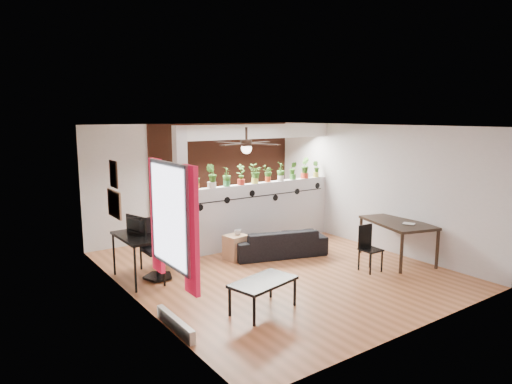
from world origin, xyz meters
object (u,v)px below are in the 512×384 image
sofa (279,243)px  potted_plant_6 (281,171)px  potted_plant_1 (212,175)px  potted_plant_4 (255,173)px  cup (238,232)px  cube_shelf (236,247)px  potted_plant_0 (196,179)px  dining_table (398,226)px  office_chair (156,252)px  computer_desk (137,240)px  potted_plant_2 (227,176)px  potted_plant_5 (268,173)px  potted_plant_9 (316,169)px  potted_plant_7 (293,170)px  coffee_table (263,284)px  potted_plant_3 (241,174)px  folding_chair (368,244)px  potted_plant_8 (305,167)px  ceiling_fan (246,145)px

sofa → potted_plant_6: bearing=-112.3°
potted_plant_1 → potted_plant_4: size_ratio=1.15×
cup → cube_shelf: bearing=180.0°
potted_plant_0 → potted_plant_4: size_ratio=0.91×
cup → dining_table: dining_table is taller
office_chair → potted_plant_0: bearing=31.3°
computer_desk → dining_table: 4.86m
potted_plant_0 → office_chair: size_ratio=0.36×
cup → computer_desk: size_ratio=0.12×
potted_plant_2 → potted_plant_5: potted_plant_2 is taller
potted_plant_6 → potted_plant_9: 1.05m
potted_plant_1 → dining_table: bearing=-42.7°
cup → potted_plant_1: bearing=108.0°
potted_plant_2 → cube_shelf: bearing=-107.4°
potted_plant_7 → dining_table: 2.69m
potted_plant_0 → coffee_table: 3.12m
potted_plant_0 → office_chair: 1.75m
potted_plant_2 → potted_plant_3: bearing=0.0°
potted_plant_4 → cube_shelf: potted_plant_4 is taller
potted_plant_7 → sofa: size_ratio=0.23×
potted_plant_6 → potted_plant_7: potted_plant_6 is taller
cube_shelf → coffee_table: 2.44m
potted_plant_4 → cup: bearing=-143.5°
potted_plant_1 → computer_desk: 2.13m
potted_plant_9 → folding_chair: potted_plant_9 is taller
dining_table → potted_plant_5: bearing=117.2°
potted_plant_5 → office_chair: 3.20m
potted_plant_0 → potted_plant_6: bearing=0.0°
coffee_table → dining_table: bearing=6.3°
potted_plant_1 → potted_plant_4: 1.05m
potted_plant_1 → office_chair: potted_plant_1 is taller
dining_table → coffee_table: 3.52m
potted_plant_7 → coffee_table: potted_plant_7 is taller
potted_plant_8 → cup: bearing=-164.4°
potted_plant_6 → cube_shelf: (-1.60, -0.63, -1.33)m
sofa → potted_plant_7: bearing=-123.3°
potted_plant_1 → potted_plant_7: potted_plant_1 is taller
potted_plant_5 → folding_chair: bearing=-81.8°
potted_plant_5 → potted_plant_8: size_ratio=0.76×
potted_plant_1 → ceiling_fan: bearing=-101.6°
potted_plant_3 → potted_plant_8: size_ratio=0.91×
potted_plant_6 → potted_plant_9: (1.05, -0.00, -0.02)m
potted_plant_4 → sofa: potted_plant_4 is taller
potted_plant_1 → potted_plant_8: potted_plant_8 is taller
folding_chair → ceiling_fan: bearing=161.0°
ceiling_fan → sofa: (1.38, 0.90, -2.06)m
ceiling_fan → potted_plant_5: bearing=45.4°
potted_plant_7 → cup: potted_plant_7 is taller
potted_plant_0 → potted_plant_3: 1.05m
potted_plant_8 → potted_plant_0: bearing=180.0°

